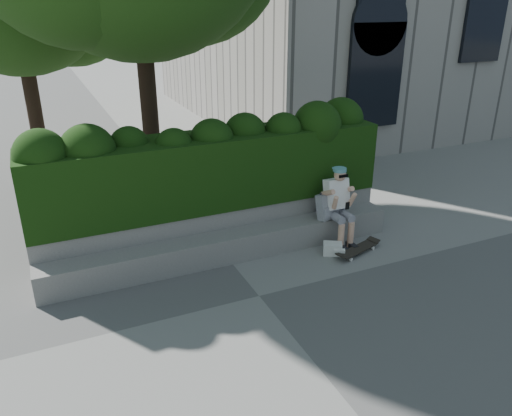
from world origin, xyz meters
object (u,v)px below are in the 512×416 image
backpack_ground (332,249)px  skateboard (358,249)px  backpack_plaid (326,207)px  person (338,202)px

backpack_ground → skateboard: bearing=9.0°
skateboard → backpack_plaid: size_ratio=1.97×
person → backpack_plaid: person is taller
person → backpack_ground: bearing=-128.6°
person → skateboard: person is taller
person → backpack_ground: person is taller
person → skateboard: 0.88m
skateboard → backpack_ground: 0.44m
backpack_plaid → backpack_ground: 0.76m
person → skateboard: (0.10, -0.55, -0.68)m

